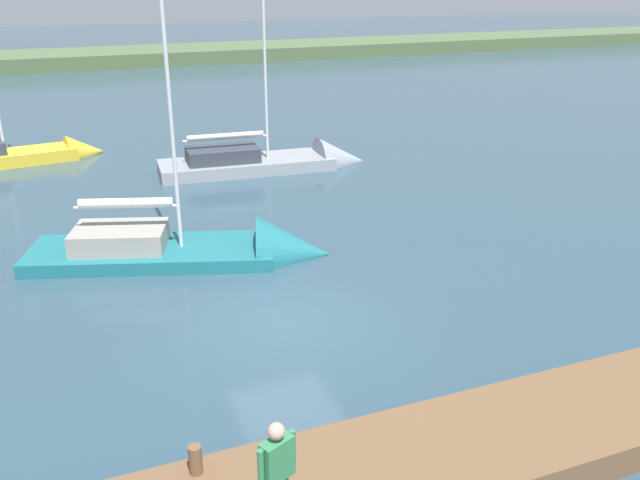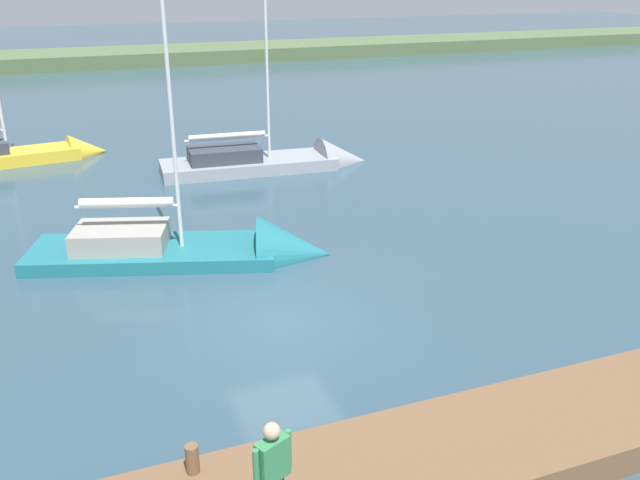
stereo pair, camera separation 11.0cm
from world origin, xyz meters
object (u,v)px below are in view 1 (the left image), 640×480
object	(u,v)px
mooring_post_near	(196,460)
sailboat_behind_pier	(280,165)
sailboat_outer_mooring	(24,158)
sailboat_mid_channel	(212,254)
person_on_dock	(277,469)

from	to	relation	value
mooring_post_near	sailboat_behind_pier	size ratio (longest dim) A/B	0.05
sailboat_outer_mooring	sailboat_behind_pier	distance (m)	11.44
sailboat_mid_channel	sailboat_behind_pier	size ratio (longest dim) A/B	1.07
mooring_post_near	person_on_dock	world-z (taller)	person_on_dock
sailboat_outer_mooring	sailboat_behind_pier	bearing A→B (deg)	-33.79
mooring_post_near	sailboat_outer_mooring	xyz separation A→B (m)	(2.85, -23.24, -0.65)
person_on_dock	sailboat_mid_channel	bearing A→B (deg)	147.83
mooring_post_near	person_on_dock	distance (m)	1.94
sailboat_mid_channel	sailboat_behind_pier	distance (m)	9.88
mooring_post_near	person_on_dock	size ratio (longest dim) A/B	0.28
sailboat_mid_channel	sailboat_outer_mooring	world-z (taller)	sailboat_mid_channel
sailboat_mid_channel	mooring_post_near	bearing A→B (deg)	-86.49
sailboat_mid_channel	sailboat_outer_mooring	distance (m)	14.59
person_on_dock	sailboat_outer_mooring	bearing A→B (deg)	164.51
mooring_post_near	sailboat_behind_pier	xyz separation A→B (m)	(-7.42, -18.20, -0.72)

